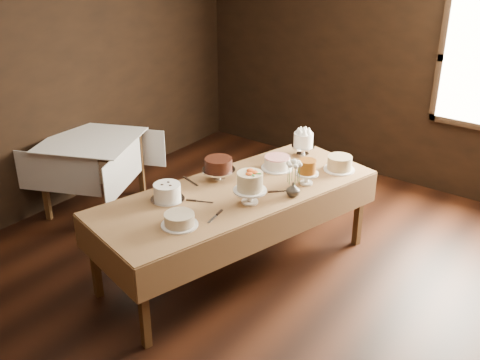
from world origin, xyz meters
The scene contains 19 objects.
floor centered at (0.00, 0.00, 0.00)m, with size 5.00×6.00×0.01m, color black.
wall_back centered at (0.00, 3.00, 1.40)m, with size 5.00×0.02×2.80m, color black.
wall_left centered at (-2.50, 0.00, 1.40)m, with size 0.02×6.00×2.80m, color black.
display_table centered at (-0.06, 0.23, 0.75)m, with size 1.66×2.80×0.81m.
side_table centered at (-2.08, 0.27, 0.72)m, with size 1.28×1.28×0.82m.
cake_meringue centered at (-0.02, 1.29, 0.93)m, with size 0.23×0.23×0.25m.
cake_speckled centered at (0.46, 1.18, 0.88)m, with size 0.30×0.30×0.14m.
cake_lattice centered at (-0.04, 0.85, 0.87)m, with size 0.31×0.31×0.12m.
cake_caramel centered at (0.36, 0.73, 0.92)m, with size 0.21×0.21×0.25m.
cake_chocolate centered at (-0.34, 0.32, 0.91)m, with size 0.34×0.34×0.22m.
cake_flowers centered at (0.17, 0.12, 0.94)m, with size 0.31×0.31×0.29m.
cake_swirl centered at (-0.43, -0.27, 0.88)m, with size 0.30×0.30×0.15m.
cake_cream centered at (-0.05, -0.53, 0.86)m, with size 0.34×0.34×0.11m.
cake_server_a centered at (-0.15, -0.11, 0.82)m, with size 0.24×0.03×0.01m, color silver.
cake_server_b centered at (0.09, -0.30, 0.82)m, with size 0.24×0.03×0.01m, color silver.
cake_server_d centered at (0.30, 0.49, 0.82)m, with size 0.24×0.03×0.01m, color silver.
cake_server_e centered at (-0.47, 0.11, 0.82)m, with size 0.24×0.03×0.01m, color silver.
flower_vase centered at (0.39, 0.45, 0.88)m, with size 0.12×0.12×0.13m, color #2D2823.
flower_bouquet centered at (0.39, 0.45, 1.06)m, with size 0.14×0.14×0.20m, color white, non-canonical shape.
Camera 1 is at (2.74, -3.46, 3.12)m, focal length 43.39 mm.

